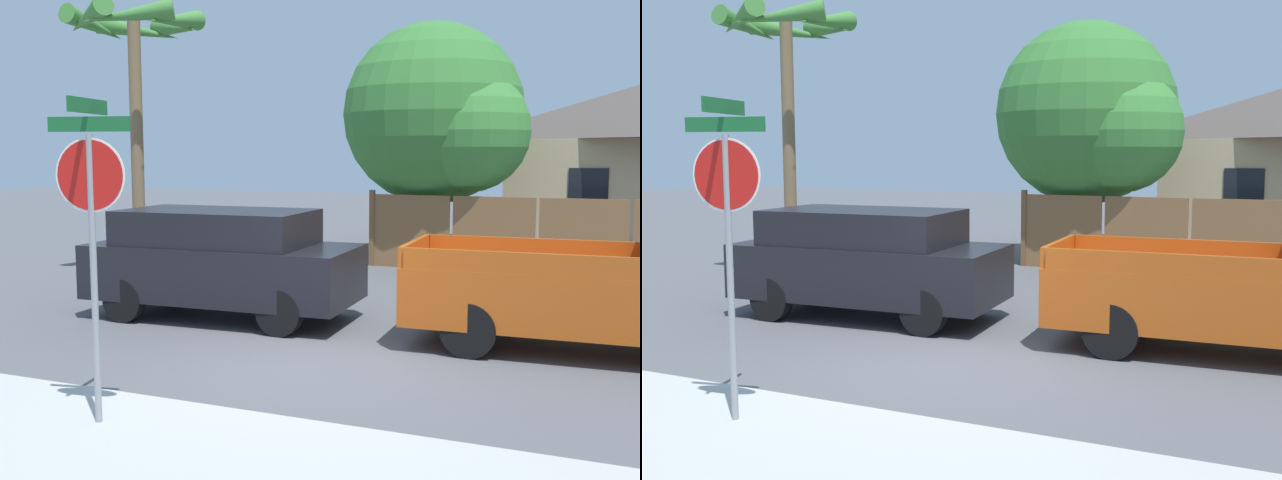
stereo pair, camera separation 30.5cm
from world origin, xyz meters
TOP-DOWN VIEW (x-y plane):
  - ground_plane at (0.00, 0.00)m, footprint 80.00×80.00m
  - sidewalk_strip at (0.00, -3.60)m, footprint 36.00×3.20m
  - wooden_fence at (3.92, 8.56)m, footprint 12.01×0.12m
  - oak_tree at (-0.66, 9.83)m, footprint 4.84×4.61m
  - palm_tree at (-6.33, 4.93)m, footprint 2.93×3.14m
  - red_suv at (-2.47, 1.96)m, footprint 4.60×2.17m
  - orange_pickup at (3.69, 1.97)m, footprint 5.30×2.11m
  - stop_sign at (-1.15, -2.91)m, footprint 0.87×0.78m

SIDE VIEW (x-z plane):
  - ground_plane at x=0.00m, z-range 0.00..0.00m
  - sidewalk_strip at x=0.00m, z-range 0.00..0.01m
  - orange_pickup at x=3.69m, z-range 0.00..1.76m
  - wooden_fence at x=3.92m, z-range -0.05..1.84m
  - red_suv at x=-2.47m, z-range 0.08..1.92m
  - stop_sign at x=-1.15m, z-range 0.60..3.94m
  - oak_tree at x=-0.66m, z-range 0.63..6.72m
  - palm_tree at x=-6.33m, z-range 2.16..8.12m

